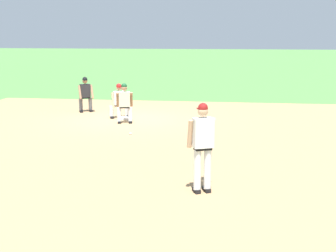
% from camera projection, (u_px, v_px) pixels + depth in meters
% --- Properties ---
extents(ground_plane, '(160.00, 160.00, 0.00)m').
position_uv_depth(ground_plane, '(125.00, 119.00, 17.73)').
color(ground_plane, '#518942').
extents(infield_dirt_patch, '(18.00, 18.00, 0.01)m').
position_uv_depth(infield_dirt_patch, '(152.00, 145.00, 13.66)').
color(infield_dirt_patch, tan).
rests_on(infield_dirt_patch, ground).
extents(first_base_bag, '(0.38, 0.38, 0.09)m').
position_uv_depth(first_base_bag, '(125.00, 118.00, 17.72)').
color(first_base_bag, white).
rests_on(first_base_bag, ground).
extents(baseball, '(0.07, 0.07, 0.07)m').
position_uv_depth(baseball, '(131.00, 133.00, 15.08)').
color(baseball, white).
rests_on(baseball, ground).
extents(pitcher, '(0.82, 0.59, 1.86)m').
position_uv_depth(pitcher, '(203.00, 142.00, 9.44)').
color(pitcher, black).
rests_on(pitcher, ground).
extents(first_baseman, '(0.84, 0.99, 1.34)m').
position_uv_depth(first_baseman, '(120.00, 99.00, 17.83)').
color(first_baseman, black).
rests_on(first_baseman, ground).
extents(baserunner, '(0.53, 0.65, 1.46)m').
position_uv_depth(baserunner, '(124.00, 102.00, 16.81)').
color(baserunner, black).
rests_on(baserunner, ground).
extents(umpire, '(0.62, 0.68, 1.46)m').
position_uv_depth(umpire, '(85.00, 93.00, 19.25)').
color(umpire, black).
rests_on(umpire, ground).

